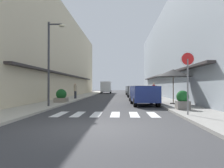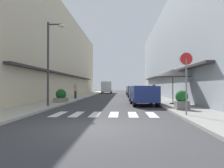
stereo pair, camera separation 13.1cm
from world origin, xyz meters
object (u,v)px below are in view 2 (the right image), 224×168
at_px(parked_car_far, 134,90).
at_px(round_street_sign, 186,67).
at_px(delivery_van, 107,86).
at_px(pedestrian_walking_far, 154,90).
at_px(planter_midblock, 61,96).
at_px(street_lamp, 51,55).
at_px(planter_corner, 182,100).
at_px(cafe_umbrella, 173,73).
at_px(parked_car_mid, 138,91).
at_px(parked_car_near, 143,93).
at_px(parked_car_distant, 132,89).
at_px(pedestrian_walking_near, 75,91).

xyz_separation_m(parked_car_far, round_street_sign, (1.38, -19.02, 1.43)).
height_order(delivery_van, pedestrian_walking_far, delivery_van).
height_order(delivery_van, planter_midblock, delivery_van).
height_order(delivery_van, street_lamp, street_lamp).
height_order(round_street_sign, street_lamp, street_lamp).
bearing_deg(round_street_sign, pedestrian_walking_far, 87.28).
distance_m(planter_corner, pedestrian_walking_far, 13.23).
bearing_deg(pedestrian_walking_far, cafe_umbrella, -175.73).
relative_size(parked_car_mid, street_lamp, 0.79).
xyz_separation_m(delivery_van, round_street_sign, (6.17, -34.24, 0.94)).
bearing_deg(planter_midblock, parked_car_near, -12.09).
bearing_deg(parked_car_distant, planter_midblock, -111.03).
xyz_separation_m(parked_car_mid, parked_car_far, (0.00, 6.82, -0.00)).
xyz_separation_m(planter_corner, pedestrian_walking_near, (-8.46, 10.78, 0.33)).
xyz_separation_m(parked_car_far, street_lamp, (-6.35, -14.90, 2.60)).
relative_size(delivery_van, pedestrian_walking_near, 3.34).
bearing_deg(delivery_van, street_lamp, -92.97).
relative_size(cafe_umbrella, planter_corner, 2.57).
xyz_separation_m(parked_car_mid, planter_midblock, (-6.66, -4.55, -0.32)).
bearing_deg(pedestrian_walking_far, planter_midblock, 135.99).
distance_m(parked_car_far, round_street_sign, 19.13).
xyz_separation_m(parked_car_far, planter_corner, (1.80, -16.65, -0.27)).
relative_size(planter_midblock, pedestrian_walking_near, 0.67).
bearing_deg(planter_midblock, street_lamp, -85.03).
xyz_separation_m(parked_car_near, street_lamp, (-6.35, -2.11, 2.61)).
relative_size(parked_car_mid, round_street_sign, 1.52).
distance_m(parked_car_mid, parked_car_distant, 12.77).
distance_m(round_street_sign, planter_corner, 2.95).
relative_size(planter_corner, pedestrian_walking_far, 0.63).
distance_m(parked_car_far, pedestrian_walking_far, 4.04).
height_order(planter_midblock, pedestrian_walking_near, pedestrian_walking_near).
height_order(parked_car_near, parked_car_distant, same).
bearing_deg(pedestrian_walking_far, parked_car_far, 35.57).
relative_size(street_lamp, planter_midblock, 5.17).
relative_size(parked_car_far, delivery_van, 0.81).
height_order(cafe_umbrella, pedestrian_walking_far, cafe_umbrella).
height_order(parked_car_near, pedestrian_walking_far, pedestrian_walking_far).
height_order(cafe_umbrella, planter_midblock, cafe_umbrella).
xyz_separation_m(planter_corner, planter_midblock, (-8.46, 5.28, -0.04)).
bearing_deg(round_street_sign, pedestrian_walking_near, 121.44).
relative_size(parked_car_far, round_street_sign, 1.51).
bearing_deg(pedestrian_walking_near, pedestrian_walking_far, 35.03).
bearing_deg(planter_corner, parked_car_far, 96.18).
bearing_deg(cafe_umbrella, pedestrian_walking_near, 142.09).
xyz_separation_m(planter_corner, pedestrian_walking_far, (0.32, 13.22, 0.38)).
bearing_deg(round_street_sign, parked_car_far, 94.15).
distance_m(parked_car_distant, street_lamp, 21.96).
height_order(round_street_sign, planter_midblock, round_street_sign).
bearing_deg(parked_car_near, parked_car_mid, 90.00).
relative_size(parked_car_distant, round_street_sign, 1.44).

